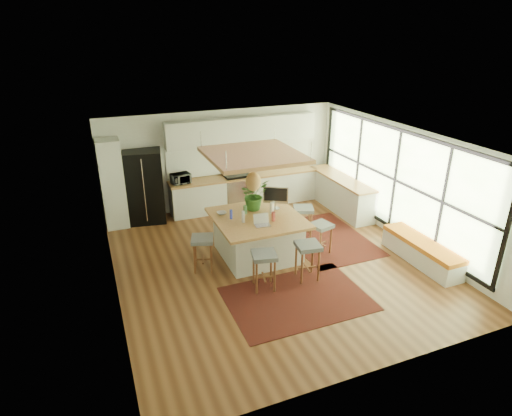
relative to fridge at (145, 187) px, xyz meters
name	(u,v)px	position (x,y,z in m)	size (l,w,h in m)	color
floor	(273,261)	(2.18, -3.21, -0.93)	(7.00, 7.00, 0.00)	#502C16
ceiling	(275,140)	(2.18, -3.21, 1.78)	(7.00, 7.00, 0.00)	white
wall_back	(222,159)	(2.18, 0.29, 0.42)	(6.50, 6.50, 0.00)	silver
wall_front	(380,295)	(2.18, -6.71, 0.42)	(6.50, 6.50, 0.00)	silver
wall_left	(109,230)	(-1.07, -3.21, 0.42)	(7.00, 7.00, 0.00)	silver
wall_right	(402,184)	(5.43, -3.21, 0.42)	(7.00, 7.00, 0.00)	silver
window_wall	(401,182)	(5.40, -3.21, 0.47)	(0.10, 6.20, 2.60)	black
pantry	(112,184)	(-0.77, -0.03, 0.20)	(0.55, 0.60, 2.25)	beige
back_counter_base	(245,191)	(2.73, -0.03, -0.49)	(4.20, 0.60, 0.88)	beige
back_counter_top	(245,176)	(2.73, -0.03, -0.03)	(4.24, 0.64, 0.05)	brown
backsplash	(241,157)	(2.73, 0.27, 0.43)	(4.20, 0.02, 0.80)	white
upper_cabinets	(243,130)	(2.73, 0.11, 1.22)	(4.20, 0.34, 0.70)	beige
range	(237,191)	(2.48, -0.03, -0.43)	(0.76, 0.62, 1.00)	#A5A5AA
right_counter_base	(341,194)	(5.11, -1.21, -0.49)	(0.60, 2.50, 0.88)	beige
right_counter_top	(342,178)	(5.11, -1.21, -0.03)	(0.64, 2.54, 0.05)	brown
window_bench	(421,252)	(5.13, -4.41, -0.68)	(0.52, 2.00, 0.50)	beige
ceiling_panel	(253,168)	(1.88, -2.81, 1.12)	(1.86, 1.86, 0.80)	brown
rug_near	(297,299)	(2.04, -4.65, -0.92)	(2.60, 1.80, 0.01)	black
rug_right	(326,238)	(3.81, -2.67, -0.92)	(1.80, 2.60, 0.01)	black
fridge	(145,187)	(0.00, 0.00, 0.00)	(0.94, 0.74, 1.89)	black
island	(258,236)	(1.98, -2.80, -0.46)	(1.85, 1.85, 0.93)	brown
stool_near_left	(264,272)	(1.60, -4.07, -0.57)	(0.45, 0.45, 0.77)	#51565A
stool_near_right	(307,263)	(2.54, -4.06, -0.57)	(0.46, 0.46, 0.78)	#51565A
stool_right_front	(321,238)	(3.33, -3.22, -0.57)	(0.42, 0.42, 0.71)	#51565A
stool_right_back	(303,223)	(3.35, -2.34, -0.57)	(0.45, 0.45, 0.76)	#51565A
stool_left_side	(203,254)	(0.70, -2.95, -0.57)	(0.44, 0.44, 0.75)	#51565A
laptop	(262,220)	(1.91, -3.25, 0.12)	(0.32, 0.34, 0.24)	#A5A5AA
monitor	(276,198)	(2.53, -2.53, 0.26)	(0.57, 0.20, 0.53)	#A5A5AA
microwave	(181,177)	(0.93, -0.04, 0.16)	(0.48, 0.27, 0.33)	#A5A5AA
island_plant	(254,198)	(2.07, -2.37, 0.28)	(0.62, 0.69, 0.54)	#1E4C19
island_bowl	(222,213)	(1.31, -2.37, 0.03)	(0.20, 0.20, 0.05)	silver
island_bottle_0	(232,215)	(1.43, -2.70, 0.10)	(0.07, 0.07, 0.19)	blue
island_bottle_1	(242,218)	(1.58, -2.95, 0.10)	(0.07, 0.07, 0.19)	silver
island_bottle_2	(274,216)	(2.23, -3.10, 0.10)	(0.07, 0.07, 0.19)	#A43D36
island_bottle_3	(272,210)	(2.33, -2.75, 0.10)	(0.07, 0.07, 0.19)	silver
island_bottle_4	(245,210)	(1.78, -2.55, 0.10)	(0.07, 0.07, 0.19)	#4D804C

